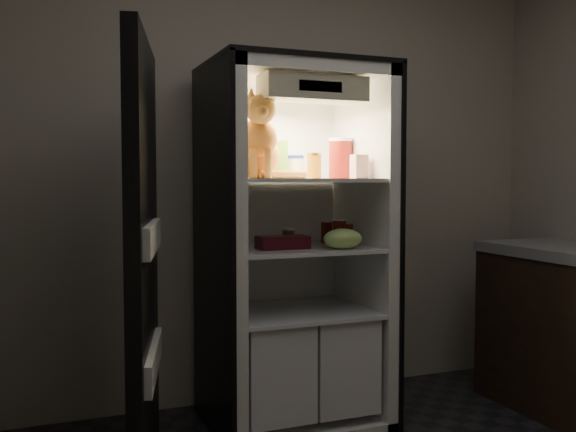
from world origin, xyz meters
name	(u,v)px	position (x,y,z in m)	size (l,w,h in m)	color
room_shell	(454,74)	(0.00, 0.00, 1.62)	(3.60, 3.60, 3.60)	white
refrigerator	(292,273)	(0.00, 1.38, 0.79)	(0.90, 0.72, 1.88)	white
fridge_door	(144,269)	(-0.84, 0.92, 0.91)	(0.27, 0.86, 1.85)	black
tabby_cat	(258,146)	(-0.23, 1.26, 1.45)	(0.36, 0.42, 0.43)	#D2541A
parmesan_shaker	(281,160)	(-0.05, 1.41, 1.39)	(0.08, 0.08, 0.20)	green
mayo_tub	(295,167)	(0.05, 1.44, 1.35)	(0.09, 0.09, 0.12)	white
salsa_jar	(314,166)	(0.10, 1.33, 1.36)	(0.07, 0.07, 0.13)	maroon
pepper_jar	(341,158)	(0.31, 1.43, 1.40)	(0.13, 0.13, 0.22)	maroon
cream_carton	(359,167)	(0.30, 1.20, 1.35)	(0.07, 0.07, 0.12)	white
soda_can_a	(327,232)	(0.23, 1.44, 1.00)	(0.06, 0.06, 0.12)	black
soda_can_b	(347,234)	(0.29, 1.32, 1.00)	(0.06, 0.06, 0.11)	black
soda_can_c	(339,232)	(0.24, 1.30, 1.01)	(0.07, 0.07, 0.13)	black
condiment_jar	(288,237)	(-0.02, 1.38, 0.98)	(0.06, 0.06, 0.09)	#533217
grape_bag	(343,239)	(0.17, 1.12, 0.99)	(0.20, 0.15, 0.10)	#92BA57
berry_box_left	(271,243)	(-0.17, 1.23, 0.97)	(0.13, 0.13, 0.06)	#450B12
berry_box_right	(294,242)	(-0.05, 1.23, 0.97)	(0.13, 0.13, 0.06)	#450B12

